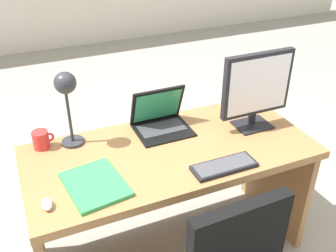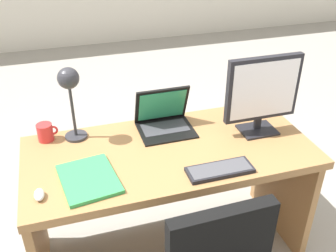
# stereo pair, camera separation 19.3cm
# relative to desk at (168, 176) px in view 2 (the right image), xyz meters

# --- Properties ---
(ground) EXTENTS (12.00, 12.00, 0.00)m
(ground) POSITION_rel_desk_xyz_m (0.00, 1.46, -0.54)
(ground) COLOR gray
(desk) EXTENTS (1.51, 0.70, 0.75)m
(desk) POSITION_rel_desk_xyz_m (0.00, 0.00, 0.00)
(desk) COLOR #9E7042
(desk) RESTS_ON ground
(monitor) EXTENTS (0.42, 0.16, 0.44)m
(monitor) POSITION_rel_desk_xyz_m (0.52, -0.01, 0.46)
(monitor) COLOR black
(monitor) RESTS_ON desk
(laptop) EXTENTS (0.30, 0.26, 0.24)m
(laptop) POSITION_rel_desk_xyz_m (0.03, 0.19, 0.28)
(laptop) COLOR black
(laptop) RESTS_ON desk
(keyboard) EXTENTS (0.32, 0.12, 0.02)m
(keyboard) POSITION_rel_desk_xyz_m (0.17, -0.30, 0.22)
(keyboard) COLOR black
(keyboard) RESTS_ON desk
(mouse) EXTENTS (0.04, 0.08, 0.03)m
(mouse) POSITION_rel_desk_xyz_m (-0.66, -0.24, 0.23)
(mouse) COLOR silver
(mouse) RESTS_ON desk
(desk_lamp) EXTENTS (0.12, 0.14, 0.42)m
(desk_lamp) POSITION_rel_desk_xyz_m (-0.46, 0.19, 0.52)
(desk_lamp) COLOR #2D2D33
(desk_lamp) RESTS_ON desk
(book) EXTENTS (0.29, 0.35, 0.02)m
(book) POSITION_rel_desk_xyz_m (-0.44, -0.18, 0.22)
(book) COLOR green
(book) RESTS_ON desk
(coffee_mug) EXTENTS (0.11, 0.08, 0.10)m
(coffee_mug) POSITION_rel_desk_xyz_m (-0.61, 0.24, 0.26)
(coffee_mug) COLOR red
(coffee_mug) RESTS_ON desk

